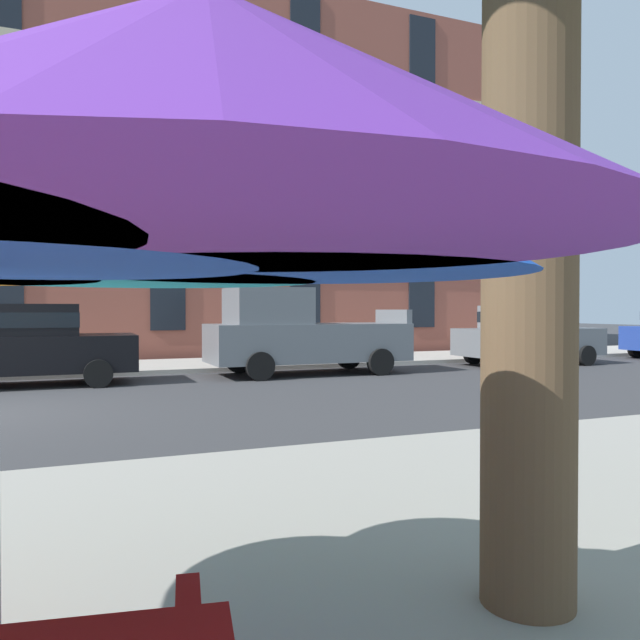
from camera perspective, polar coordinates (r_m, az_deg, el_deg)
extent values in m
cube|color=#934C3D|center=(26.54, -26.16, 11.15)|extent=(42.21, 12.00, 12.80)
cube|color=beige|center=(20.15, -27.23, 5.24)|extent=(41.37, 0.08, 0.36)
cube|color=beige|center=(20.64, -27.30, 14.13)|extent=(41.37, 0.08, 0.36)
cube|color=beige|center=(21.60, -27.37, 22.42)|extent=(41.37, 0.08, 0.36)
cube|color=black|center=(20.74, -27.31, 15.20)|extent=(1.10, 0.06, 11.60)
cube|color=black|center=(20.89, -13.91, 15.18)|extent=(1.10, 0.06, 11.60)
cube|color=black|center=(22.06, -1.36, 14.44)|extent=(1.10, 0.06, 11.60)
cube|color=black|center=(24.10, 9.40, 13.26)|extent=(1.10, 0.06, 11.60)
cube|color=black|center=(26.81, 18.14, 11.96)|extent=(1.10, 0.06, 11.60)
cube|color=black|center=(14.80, -25.23, -2.84)|extent=(4.40, 1.76, 0.80)
cube|color=black|center=(14.78, -25.84, 0.02)|extent=(2.30, 1.55, 0.68)
cube|color=black|center=(14.78, -25.84, 0.02)|extent=(2.32, 1.57, 0.32)
cylinder|color=black|center=(15.70, -20.07, -4.06)|extent=(0.60, 0.22, 0.60)
cylinder|color=black|center=(13.95, -19.78, -4.68)|extent=(0.60, 0.22, 0.60)
cube|color=slate|center=(15.86, -1.07, -2.07)|extent=(5.10, 1.90, 0.96)
cube|color=slate|center=(15.47, -4.88, 1.30)|extent=(1.90, 1.75, 0.90)
cube|color=slate|center=(16.89, 6.76, 0.35)|extent=(0.16, 1.75, 0.36)
cylinder|color=black|center=(17.38, 2.66, -3.39)|extent=(0.68, 0.22, 0.68)
cylinder|color=black|center=(15.68, 5.60, -3.87)|extent=(0.68, 0.22, 0.68)
cylinder|color=black|center=(16.30, -7.49, -3.69)|extent=(0.68, 0.22, 0.68)
cylinder|color=black|center=(14.48, -5.56, -4.27)|extent=(0.68, 0.22, 0.68)
cube|color=slate|center=(19.60, 18.71, -1.90)|extent=(4.40, 1.76, 0.80)
cube|color=slate|center=(19.48, 18.39, 0.27)|extent=(2.30, 1.55, 0.68)
cube|color=black|center=(19.48, 18.39, 0.27)|extent=(2.32, 1.57, 0.32)
cylinder|color=black|center=(21.18, 19.93, -2.78)|extent=(0.60, 0.22, 0.60)
cylinder|color=black|center=(19.92, 23.34, -3.03)|extent=(0.60, 0.22, 0.60)
cylinder|color=black|center=(19.46, 13.97, -3.07)|extent=(0.60, 0.22, 0.60)
cylinder|color=black|center=(18.07, 17.28, -3.40)|extent=(0.60, 0.22, 0.60)
cylinder|color=black|center=(24.12, 27.14, -2.38)|extent=(0.60, 0.22, 0.60)
cone|color=blue|center=(2.22, -2.60, 11.00)|extent=(1.68, 1.68, 0.52)
cone|color=#199EB2|center=(2.92, -17.22, 8.52)|extent=(1.68, 1.68, 0.52)
cone|color=#662D9E|center=(1.31, -10.40, 18.06)|extent=(1.68, 1.68, 0.52)
cylinder|color=brown|center=(3.40, 18.74, 7.56)|extent=(0.49, 0.49, 4.10)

